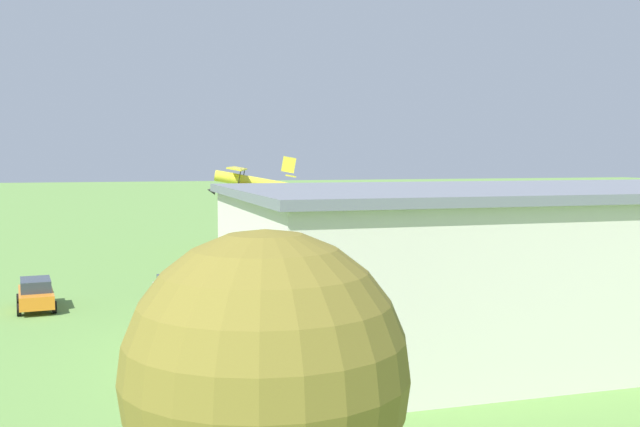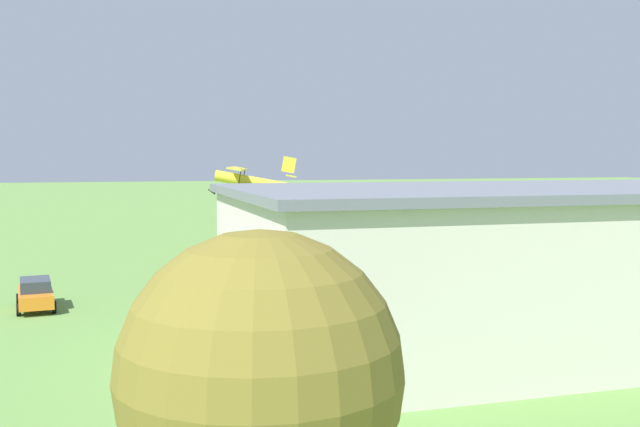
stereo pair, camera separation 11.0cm
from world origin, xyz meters
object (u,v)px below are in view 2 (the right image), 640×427
(car_yellow, at_px, (598,264))
(biplane, at_px, (251,181))
(person_walking_on_apron, at_px, (535,262))
(windsock, at_px, (414,191))
(person_by_parked_cars, at_px, (259,270))
(person_near_hangar_door, at_px, (320,270))
(car_orange, at_px, (35,293))
(person_at_fence_line, at_px, (290,269))
(hangar, at_px, (561,262))
(car_silver, at_px, (174,291))
(tree_near_perimeter_road, at_px, (260,376))

(car_yellow, bearing_deg, biplane, -44.29)
(person_walking_on_apron, distance_m, windsock, 22.79)
(biplane, xyz_separation_m, person_by_parked_cars, (2.66, 15.27, -5.27))
(person_near_hangar_door, bearing_deg, windsock, -127.74)
(car_orange, xyz_separation_m, windsock, (-33.18, -24.63, 4.02))
(car_yellow, relative_size, person_at_fence_line, 2.68)
(hangar, xyz_separation_m, car_yellow, (-12.78, -13.65, -2.58))
(car_silver, bearing_deg, car_orange, -10.46)
(car_yellow, bearing_deg, car_silver, 3.02)
(car_yellow, relative_size, tree_near_perimeter_road, 0.66)
(hangar, relative_size, person_by_parked_cars, 17.35)
(biplane, xyz_separation_m, person_near_hangar_door, (-1.22, 15.96, -5.34))
(hangar, xyz_separation_m, person_at_fence_line, (7.86, -17.73, -2.57))
(car_yellow, xyz_separation_m, car_orange, (35.75, 0.19, 0.00))
(car_yellow, distance_m, car_silver, 28.66)
(car_orange, distance_m, person_at_fence_line, 15.71)
(hangar, bearing_deg, windsock, -105.00)
(car_yellow, relative_size, person_near_hangar_door, 2.91)
(car_orange, distance_m, tree_near_perimeter_road, 30.50)
(car_yellow, distance_m, tree_near_perimeter_road, 42.50)
(person_walking_on_apron, bearing_deg, biplane, -46.79)
(car_silver, relative_size, car_orange, 0.89)
(car_orange, bearing_deg, person_walking_on_apron, -176.05)
(person_near_hangar_door, bearing_deg, tree_near_perimeter_road, 71.48)
(car_yellow, height_order, tree_near_perimeter_road, tree_near_perimeter_road)
(hangar, relative_size, biplane, 3.42)
(person_walking_on_apron, distance_m, person_at_fence_line, 17.18)
(car_silver, height_order, person_near_hangar_door, car_silver)
(hangar, distance_m, tree_near_perimeter_road, 23.68)
(person_near_hangar_door, bearing_deg, person_at_fence_line, -16.37)
(hangar, bearing_deg, car_silver, -37.47)
(car_silver, height_order, person_walking_on_apron, person_walking_on_apron)
(hangar, relative_size, tree_near_perimeter_road, 4.25)
(tree_near_perimeter_road, bearing_deg, biplane, -101.42)
(car_yellow, xyz_separation_m, person_walking_on_apron, (3.58, -2.03, 0.03))
(car_orange, bearing_deg, biplane, -128.70)
(person_by_parked_cars, xyz_separation_m, person_near_hangar_door, (-3.88, 0.69, -0.07))
(person_walking_on_apron, xyz_separation_m, person_near_hangar_door, (15.18, -1.50, -0.09))
(car_silver, xyz_separation_m, person_at_fence_line, (-7.98, -5.59, 0.00))
(person_walking_on_apron, bearing_deg, windsock, -92.57)
(tree_near_perimeter_road, bearing_deg, car_orange, -78.97)
(person_by_parked_cars, height_order, windsock, windsock)
(biplane, distance_m, car_yellow, 28.41)
(biplane, xyz_separation_m, windsock, (-17.41, -4.95, -1.25))
(car_orange, bearing_deg, person_by_parked_cars, -161.40)
(windsock, bearing_deg, hangar, 75.00)
(hangar, bearing_deg, car_orange, -30.36)
(person_walking_on_apron, xyz_separation_m, tree_near_perimeter_road, (26.38, 31.94, 3.68))
(car_silver, bearing_deg, hangar, 142.53)
(person_at_fence_line, bearing_deg, tree_near_perimeter_road, 74.66)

